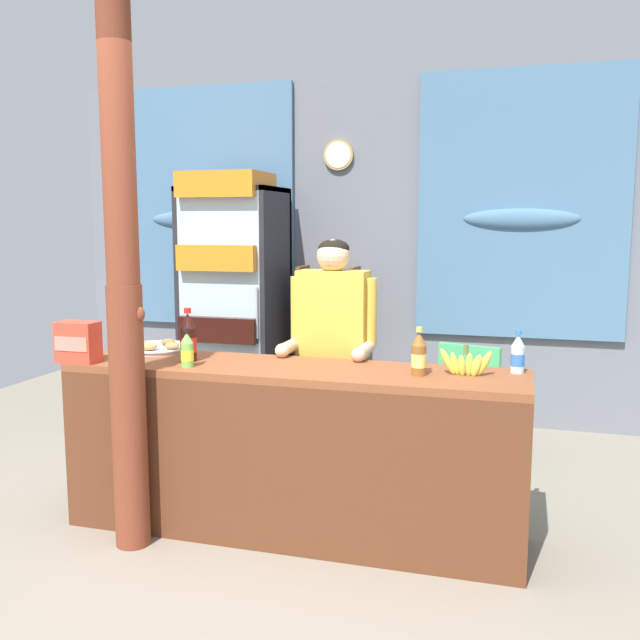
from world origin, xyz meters
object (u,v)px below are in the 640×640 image
object	(u,v)px
soda_bottle_lime_soda	(187,351)
snack_box_crackers	(78,342)
drink_fridge	(233,287)
soda_bottle_cola	(188,339)
timber_post	(124,296)
soda_bottle_water	(518,355)
pastry_tray	(157,347)
soda_bottle_iced_tea	(419,355)
bottle_shelf_rack	(328,342)
shopkeeper	(333,338)
banana_bunch	(466,364)
plastic_lawn_chair	(475,396)
stall_counter	(287,438)

from	to	relation	value
soda_bottle_lime_soda	snack_box_crackers	size ratio (longest dim) A/B	0.93
drink_fridge	soda_bottle_cola	size ratio (longest dim) A/B	7.03
timber_post	soda_bottle_water	bearing A→B (deg)	16.27
pastry_tray	soda_bottle_water	bearing A→B (deg)	-1.26
pastry_tray	soda_bottle_cola	bearing A→B (deg)	-35.34
snack_box_crackers	soda_bottle_water	bearing A→B (deg)	9.50
timber_post	soda_bottle_iced_tea	distance (m)	1.49
snack_box_crackers	pastry_tray	xyz separation A→B (m)	(0.23, 0.43, -0.09)
bottle_shelf_rack	soda_bottle_iced_tea	world-z (taller)	bottle_shelf_rack
shopkeeper	bottle_shelf_rack	bearing A→B (deg)	106.43
bottle_shelf_rack	soda_bottle_cola	xyz separation A→B (m)	(-0.21, -2.09, 0.36)
snack_box_crackers	banana_bunch	distance (m)	2.05
soda_bottle_cola	soda_bottle_iced_tea	xyz separation A→B (m)	(1.26, -0.01, -0.02)
plastic_lawn_chair	snack_box_crackers	xyz separation A→B (m)	(-2.01, -1.51, 0.52)
soda_bottle_iced_tea	pastry_tray	world-z (taller)	soda_bottle_iced_tea
plastic_lawn_chair	shopkeeper	world-z (taller)	shopkeeper
soda_bottle_cola	snack_box_crackers	bearing A→B (deg)	-160.19
soda_bottle_lime_soda	timber_post	bearing A→B (deg)	-135.73
plastic_lawn_chair	soda_bottle_cola	bearing A→B (deg)	-137.84
soda_bottle_cola	soda_bottle_lime_soda	distance (m)	0.17
bottle_shelf_rack	pastry_tray	size ratio (longest dim) A/B	3.15
stall_counter	soda_bottle_cola	bearing A→B (deg)	171.30
bottle_shelf_rack	banana_bunch	bearing A→B (deg)	-57.99
drink_fridge	soda_bottle_water	distance (m)	2.84
drink_fridge	banana_bunch	distance (m)	2.74
pastry_tray	banana_bunch	bearing A→B (deg)	-5.58
soda_bottle_lime_soda	snack_box_crackers	world-z (taller)	snack_box_crackers
drink_fridge	soda_bottle_iced_tea	bearing A→B (deg)	-46.44
bottle_shelf_rack	snack_box_crackers	bearing A→B (deg)	-108.50
timber_post	soda_bottle_cola	size ratio (longest dim) A/B	9.27
soda_bottle_lime_soda	stall_counter	bearing A→B (deg)	6.29
snack_box_crackers	pastry_tray	world-z (taller)	snack_box_crackers
soda_bottle_iced_tea	soda_bottle_lime_soda	bearing A→B (deg)	-173.38
soda_bottle_water	timber_post	bearing A→B (deg)	-163.73
soda_bottle_water	pastry_tray	size ratio (longest dim) A/B	0.53
timber_post	soda_bottle_lime_soda	size ratio (longest dim) A/B	13.19
shopkeeper	pastry_tray	xyz separation A→B (m)	(-1.00, -0.27, -0.06)
stall_counter	shopkeeper	size ratio (longest dim) A/B	1.55
timber_post	snack_box_crackers	xyz separation A→B (m)	(-0.40, 0.17, -0.28)
timber_post	banana_bunch	size ratio (longest dim) A/B	9.80
stall_counter	pastry_tray	world-z (taller)	pastry_tray
soda_bottle_cola	stall_counter	bearing A→B (deg)	-8.70
snack_box_crackers	soda_bottle_iced_tea	bearing A→B (deg)	5.95
pastry_tray	soda_bottle_lime_soda	bearing A→B (deg)	-44.05
snack_box_crackers	pastry_tray	bearing A→B (deg)	61.32
soda_bottle_iced_tea	soda_bottle_cola	bearing A→B (deg)	179.51
bottle_shelf_rack	soda_bottle_water	size ratio (longest dim) A/B	6.00
stall_counter	soda_bottle_water	world-z (taller)	soda_bottle_water
timber_post	soda_bottle_cola	bearing A→B (deg)	67.02
stall_counter	shopkeeper	bearing A→B (deg)	81.76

